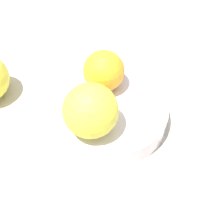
% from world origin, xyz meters
% --- Properties ---
extents(ground_plane, '(1.10, 1.10, 0.02)m').
position_xyz_m(ground_plane, '(0.00, 0.00, -0.01)').
color(ground_plane, '#BCB29E').
extents(fruit_bowl, '(0.18, 0.18, 0.04)m').
position_xyz_m(fruit_bowl, '(0.00, 0.00, 0.02)').
color(fruit_bowl, silver).
rests_on(fruit_bowl, ground_plane).
extents(orange_in_bowl_0, '(0.07, 0.07, 0.07)m').
position_xyz_m(orange_in_bowl_0, '(0.00, -0.05, 0.07)').
color(orange_in_bowl_0, '#F9A823').
rests_on(orange_in_bowl_0, fruit_bowl).
extents(orange_in_bowl_1, '(0.08, 0.08, 0.08)m').
position_xyz_m(orange_in_bowl_1, '(0.04, 0.03, 0.08)').
color(orange_in_bowl_1, yellow).
rests_on(orange_in_bowl_1, fruit_bowl).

